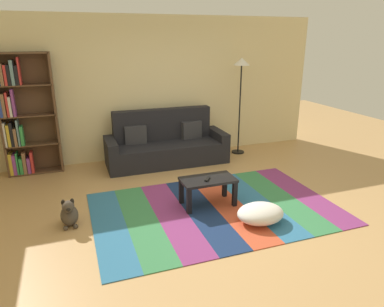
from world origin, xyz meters
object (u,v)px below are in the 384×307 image
pouf (260,213)px  dog (69,214)px  couch (166,145)px  standing_lamp (241,75)px  tv_remote (207,179)px  coffee_table (208,184)px  bookshelf (21,117)px

pouf → dog: dog is taller
couch → pouf: size_ratio=3.62×
standing_lamp → tv_remote: 2.82m
coffee_table → pouf: (0.45, -0.69, -0.20)m
pouf → standing_lamp: size_ratio=0.32×
coffee_table → standing_lamp: bearing=53.2°
couch → dog: 2.62m
couch → tv_remote: size_ratio=15.07×
dog → standing_lamp: (3.39, 1.95, 1.44)m
coffee_table → tv_remote: size_ratio=5.10×
standing_lamp → bookshelf: bearing=176.9°
dog → standing_lamp: 4.17m
bookshelf → coffee_table: bearing=-41.7°
coffee_table → dog: (-1.88, 0.07, -0.17)m
bookshelf → standing_lamp: 4.07m
pouf → standing_lamp: bearing=68.7°
standing_lamp → dog: bearing=-150.0°
coffee_table → pouf: 0.85m
pouf → standing_lamp: (1.06, 2.71, 1.48)m
couch → tv_remote: bearing=-88.8°
bookshelf → tv_remote: bearing=-42.4°
couch → standing_lamp: (1.57, 0.07, 1.27)m
couch → standing_lamp: size_ratio=1.18×
couch → standing_lamp: 2.02m
coffee_table → tv_remote: tv_remote is taller
bookshelf → dog: bookshelf is taller
bookshelf → coffee_table: (2.51, -2.24, -0.68)m
bookshelf → dog: 2.42m
tv_remote → pouf: bearing=-16.7°
couch → coffee_table: bearing=-88.1°
coffee_table → bookshelf: bearing=138.3°
tv_remote → dog: bearing=-145.8°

